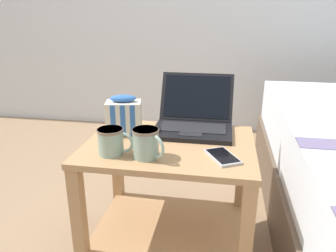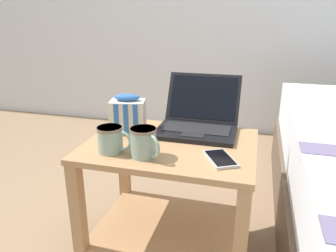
{
  "view_description": "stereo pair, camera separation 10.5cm",
  "coord_description": "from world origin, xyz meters",
  "px_view_note": "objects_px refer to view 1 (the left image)",
  "views": [
    {
      "loc": [
        0.19,
        -1.12,
        0.98
      ],
      "look_at": [
        0.0,
        -0.04,
        0.59
      ],
      "focal_mm": 35.0,
      "sensor_mm": 36.0,
      "label": 1
    },
    {
      "loc": [
        0.29,
        -1.1,
        0.98
      ],
      "look_at": [
        0.0,
        -0.04,
        0.59
      ],
      "focal_mm": 35.0,
      "sensor_mm": 36.0,
      "label": 2
    }
  ],
  "objects_px": {
    "mug_front_right": "(112,140)",
    "cell_phone": "(222,157)",
    "snack_bag": "(124,116)",
    "laptop": "(194,119)",
    "mug_front_left": "(146,142)"
  },
  "relations": [
    {
      "from": "mug_front_right",
      "to": "cell_phone",
      "type": "distance_m",
      "value": 0.38
    },
    {
      "from": "snack_bag",
      "to": "laptop",
      "type": "bearing_deg",
      "value": 19.71
    },
    {
      "from": "laptop",
      "to": "snack_bag",
      "type": "relative_size",
      "value": 2.03
    },
    {
      "from": "snack_bag",
      "to": "mug_front_right",
      "type": "bearing_deg",
      "value": -84.69
    },
    {
      "from": "mug_front_left",
      "to": "mug_front_right",
      "type": "height_order",
      "value": "mug_front_left"
    },
    {
      "from": "mug_front_right",
      "to": "cell_phone",
      "type": "bearing_deg",
      "value": 5.12
    },
    {
      "from": "mug_front_left",
      "to": "laptop",
      "type": "bearing_deg",
      "value": 67.54
    },
    {
      "from": "laptop",
      "to": "cell_phone",
      "type": "distance_m",
      "value": 0.3
    },
    {
      "from": "cell_phone",
      "to": "snack_bag",
      "type": "bearing_deg",
      "value": 156.56
    },
    {
      "from": "laptop",
      "to": "mug_front_left",
      "type": "bearing_deg",
      "value": -112.46
    },
    {
      "from": "mug_front_right",
      "to": "snack_bag",
      "type": "bearing_deg",
      "value": 95.31
    },
    {
      "from": "mug_front_left",
      "to": "snack_bag",
      "type": "xyz_separation_m",
      "value": [
        -0.14,
        0.21,
        0.02
      ]
    },
    {
      "from": "mug_front_right",
      "to": "snack_bag",
      "type": "distance_m",
      "value": 0.21
    },
    {
      "from": "snack_bag",
      "to": "cell_phone",
      "type": "bearing_deg",
      "value": -23.44
    },
    {
      "from": "snack_bag",
      "to": "cell_phone",
      "type": "relative_size",
      "value": 1.01
    }
  ]
}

